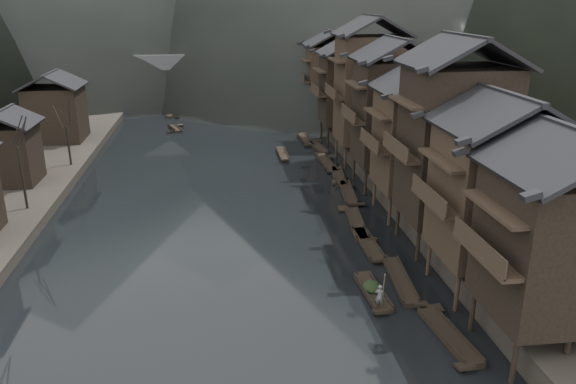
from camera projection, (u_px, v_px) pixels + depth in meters
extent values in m
plane|color=black|center=(225.00, 298.00, 36.49)|extent=(300.00, 300.00, 0.00)
cube|color=#2D2823|center=(472.00, 131.00, 77.87)|extent=(40.00, 200.00, 1.80)
cylinder|color=black|center=(514.00, 361.00, 28.03)|extent=(0.30, 0.30, 2.90)
cylinder|color=black|center=(473.00, 311.00, 32.52)|extent=(0.30, 0.30, 2.90)
cylinder|color=black|center=(566.00, 357.00, 28.36)|extent=(0.30, 0.30, 2.90)
cylinder|color=black|center=(517.00, 308.00, 32.85)|extent=(0.30, 0.30, 2.90)
cube|color=black|center=(561.00, 244.00, 28.95)|extent=(7.00, 6.00, 7.71)
cube|color=#33261C|center=(486.00, 255.00, 28.60)|extent=(1.20, 5.70, 0.25)
cylinder|color=#33261C|center=(457.00, 292.00, 34.58)|extent=(0.30, 0.30, 2.90)
cylinder|color=#33261C|center=(429.00, 258.00, 39.08)|extent=(0.30, 0.30, 2.90)
cylinder|color=#33261C|center=(499.00, 289.00, 34.91)|extent=(0.30, 0.30, 2.90)
cylinder|color=#33261C|center=(466.00, 256.00, 39.41)|extent=(0.30, 0.30, 2.90)
cube|color=#33261C|center=(497.00, 194.00, 35.40)|extent=(7.00, 6.00, 8.35)
cube|color=#33261C|center=(436.00, 203.00, 35.06)|extent=(1.20, 5.70, 0.25)
cylinder|color=black|center=(418.00, 245.00, 41.14)|extent=(0.30, 0.30, 2.90)
cylinder|color=black|center=(398.00, 221.00, 45.64)|extent=(0.30, 0.30, 2.90)
cylinder|color=black|center=(454.00, 243.00, 41.47)|extent=(0.30, 0.30, 2.90)
cylinder|color=black|center=(430.00, 219.00, 45.97)|extent=(0.30, 0.30, 2.90)
cube|color=black|center=(454.00, 144.00, 41.48)|extent=(7.00, 6.00, 11.27)
cube|color=#33261C|center=(402.00, 153.00, 41.18)|extent=(1.20, 5.70, 0.25)
cylinder|color=#33261C|center=(390.00, 211.00, 47.70)|extent=(0.30, 0.30, 2.90)
cylinder|color=#33261C|center=(374.00, 193.00, 52.19)|extent=(0.30, 0.30, 2.90)
cylinder|color=#33261C|center=(421.00, 209.00, 48.03)|extent=(0.30, 0.30, 2.90)
cylinder|color=#33261C|center=(403.00, 191.00, 52.52)|extent=(0.30, 0.30, 2.90)
cube|color=#33261C|center=(420.00, 140.00, 48.50)|extent=(7.00, 6.00, 8.43)
cube|color=#33261C|center=(375.00, 146.00, 48.16)|extent=(1.20, 5.70, 0.25)
cylinder|color=black|center=(365.00, 182.00, 55.19)|extent=(0.30, 0.30, 2.90)
cylinder|color=black|center=(354.00, 168.00, 59.69)|extent=(0.30, 0.30, 2.90)
cylinder|color=black|center=(393.00, 181.00, 55.52)|extent=(0.30, 0.30, 2.90)
cylinder|color=black|center=(379.00, 167.00, 60.02)|extent=(0.30, 0.30, 2.90)
cube|color=black|center=(393.00, 112.00, 55.72)|extent=(7.00, 6.00, 10.11)
cube|color=#33261C|center=(353.00, 119.00, 55.41)|extent=(1.20, 5.70, 0.25)
cylinder|color=#33261C|center=(345.00, 157.00, 63.62)|extent=(0.30, 0.30, 2.90)
cylinder|color=#33261C|center=(336.00, 147.00, 68.12)|extent=(0.30, 0.30, 2.90)
cylinder|color=#33261C|center=(369.00, 157.00, 63.95)|extent=(0.30, 0.30, 2.90)
cylinder|color=#33261C|center=(358.00, 146.00, 68.45)|extent=(0.30, 0.30, 2.90)
cube|color=#33261C|center=(369.00, 90.00, 63.86)|extent=(7.00, 6.00, 11.88)
cube|color=#33261C|center=(335.00, 96.00, 63.57)|extent=(1.20, 5.70, 0.25)
cylinder|color=black|center=(328.00, 137.00, 72.99)|extent=(0.30, 0.30, 2.90)
cylinder|color=black|center=(321.00, 129.00, 77.48)|extent=(0.30, 0.30, 2.90)
cylinder|color=black|center=(349.00, 136.00, 73.32)|extent=(0.30, 0.30, 2.90)
cylinder|color=black|center=(341.00, 128.00, 77.81)|extent=(0.30, 0.30, 2.90)
cube|color=black|center=(349.00, 89.00, 73.72)|extent=(7.00, 6.00, 8.89)
cube|color=#33261C|center=(319.00, 93.00, 73.38)|extent=(1.20, 5.70, 0.25)
cylinder|color=#33261C|center=(312.00, 118.00, 84.23)|extent=(0.30, 0.30, 2.90)
cylinder|color=#33261C|center=(307.00, 112.00, 88.72)|extent=(0.30, 0.30, 2.90)
cylinder|color=#33261C|center=(330.00, 118.00, 84.56)|extent=(0.30, 0.30, 2.90)
cylinder|color=#33261C|center=(324.00, 112.00, 89.05)|extent=(0.30, 0.30, 2.90)
cube|color=#33261C|center=(331.00, 77.00, 84.93)|extent=(7.00, 6.00, 9.04)
cube|color=#33261C|center=(304.00, 80.00, 84.60)|extent=(1.20, 5.70, 0.25)
cube|color=black|center=(9.00, 152.00, 55.15)|extent=(5.00, 5.00, 5.80)
cube|color=black|center=(56.00, 112.00, 71.85)|extent=(6.50, 6.50, 6.80)
cylinder|color=black|center=(21.00, 175.00, 48.29)|extent=(0.24, 0.24, 5.55)
cylinder|color=black|center=(62.00, 144.00, 61.25)|extent=(0.24, 0.24, 4.32)
cube|color=black|center=(449.00, 336.00, 32.10)|extent=(1.72, 6.04, 0.30)
cube|color=black|center=(449.00, 333.00, 32.04)|extent=(1.77, 5.92, 0.10)
cube|color=black|center=(435.00, 308.00, 34.75)|extent=(1.01, 0.83, 0.32)
cube|color=black|center=(465.00, 365.00, 29.36)|extent=(1.01, 0.83, 0.32)
cube|color=black|center=(400.00, 280.00, 38.40)|extent=(1.69, 6.89, 0.30)
cube|color=black|center=(400.00, 278.00, 38.34)|extent=(1.73, 6.76, 0.10)
cube|color=black|center=(382.00, 258.00, 41.38)|extent=(1.00, 0.92, 0.35)
cube|color=black|center=(420.00, 303.00, 35.34)|extent=(1.00, 0.92, 0.35)
cube|color=black|center=(367.00, 244.00, 44.08)|extent=(1.10, 6.28, 0.30)
cube|color=black|center=(367.00, 242.00, 44.02)|extent=(1.16, 6.16, 0.10)
cube|color=black|center=(358.00, 228.00, 46.86)|extent=(0.94, 0.78, 0.33)
cube|color=black|center=(378.00, 259.00, 41.21)|extent=(0.94, 0.78, 0.33)
cube|color=black|center=(356.00, 224.00, 48.02)|extent=(1.82, 7.29, 0.30)
cube|color=black|center=(356.00, 222.00, 47.96)|extent=(1.86, 7.15, 0.10)
cube|color=black|center=(343.00, 208.00, 51.16)|extent=(1.02, 0.97, 0.36)
cube|color=black|center=(371.00, 238.00, 44.79)|extent=(1.02, 0.97, 0.36)
cube|color=black|center=(348.00, 193.00, 55.57)|extent=(1.85, 7.19, 0.30)
cube|color=black|center=(348.00, 191.00, 55.51)|extent=(1.89, 7.06, 0.10)
cube|color=black|center=(337.00, 181.00, 58.66)|extent=(1.02, 0.97, 0.35)
cube|color=black|center=(360.00, 203.00, 52.39)|extent=(1.02, 0.97, 0.35)
cube|color=black|center=(338.00, 176.00, 60.71)|extent=(1.89, 6.76, 0.30)
cube|color=black|center=(338.00, 175.00, 60.65)|extent=(1.93, 6.64, 0.10)
cube|color=black|center=(329.00, 167.00, 63.60)|extent=(1.03, 0.93, 0.34)
cube|color=black|center=(348.00, 184.00, 57.73)|extent=(1.03, 0.93, 0.34)
cube|color=black|center=(327.00, 163.00, 65.39)|extent=(1.34, 6.95, 0.30)
cube|color=black|center=(327.00, 162.00, 65.33)|extent=(1.39, 6.81, 0.10)
cube|color=black|center=(322.00, 155.00, 68.47)|extent=(0.96, 0.88, 0.35)
cube|color=black|center=(331.00, 171.00, 62.22)|extent=(0.96, 0.88, 0.35)
cube|color=black|center=(318.00, 147.00, 72.36)|extent=(1.85, 6.29, 0.30)
cube|color=black|center=(318.00, 146.00, 72.30)|extent=(1.89, 6.17, 0.10)
cube|color=black|center=(316.00, 141.00, 75.12)|extent=(1.02, 0.87, 0.33)
cube|color=black|center=(319.00, 152.00, 69.50)|extent=(1.02, 0.87, 0.33)
cube|color=black|center=(305.00, 140.00, 76.21)|extent=(1.43, 6.45, 0.30)
cube|color=black|center=(305.00, 139.00, 76.15)|extent=(1.48, 6.32, 0.10)
cube|color=black|center=(303.00, 134.00, 79.05)|extent=(0.98, 0.84, 0.34)
cube|color=black|center=(308.00, 144.00, 73.27)|extent=(0.98, 0.84, 0.34)
cube|color=black|center=(283.00, 154.00, 69.18)|extent=(1.02, 5.77, 0.30)
cube|color=black|center=(283.00, 153.00, 69.12)|extent=(1.06, 5.66, 0.10)
cube|color=black|center=(280.00, 148.00, 71.73)|extent=(0.85, 0.72, 0.32)
cube|color=black|center=(285.00, 159.00, 66.54)|extent=(0.85, 0.72, 0.32)
cube|color=black|center=(175.00, 129.00, 82.68)|extent=(2.30, 4.62, 0.30)
cube|color=black|center=(175.00, 127.00, 82.62)|extent=(2.32, 4.55, 0.10)
cube|color=black|center=(180.00, 125.00, 84.66)|extent=(0.98, 0.80, 0.29)
cube|color=black|center=(170.00, 131.00, 80.62)|extent=(0.98, 0.80, 0.29)
cube|color=black|center=(174.00, 114.00, 92.93)|extent=(2.33, 5.45, 0.30)
cube|color=black|center=(174.00, 113.00, 92.87)|extent=(2.36, 5.36, 0.10)
cube|color=black|center=(171.00, 111.00, 95.14)|extent=(0.99, 0.86, 0.31)
cube|color=black|center=(177.00, 116.00, 90.63)|extent=(0.99, 0.86, 0.31)
cube|color=#4C4C4F|center=(215.00, 63.00, 101.56)|extent=(40.00, 6.00, 1.60)
cube|color=#4C4C4F|center=(215.00, 57.00, 98.60)|extent=(40.00, 0.50, 1.00)
cube|color=#4C4C4F|center=(215.00, 54.00, 103.66)|extent=(40.00, 0.50, 1.00)
cube|color=#4C4C4F|center=(138.00, 87.00, 101.19)|extent=(3.20, 6.00, 6.40)
cube|color=#4C4C4F|center=(191.00, 86.00, 102.33)|extent=(3.20, 6.00, 6.40)
cube|color=#4C4C4F|center=(240.00, 85.00, 103.42)|extent=(3.20, 6.00, 6.40)
cube|color=#4C4C4F|center=(291.00, 84.00, 104.56)|extent=(3.20, 6.00, 6.40)
cube|color=black|center=(373.00, 293.00, 36.80)|extent=(1.36, 5.05, 0.30)
cube|color=black|center=(373.00, 290.00, 36.74)|extent=(1.41, 4.95, 0.10)
cube|color=black|center=(365.00, 274.00, 39.01)|extent=(0.96, 0.67, 0.30)
cube|color=black|center=(381.00, 310.00, 34.50)|extent=(0.96, 0.67, 0.30)
ellipsoid|color=black|center=(372.00, 282.00, 36.82)|extent=(1.19, 1.56, 0.72)
imported|color=slate|center=(380.00, 293.00, 34.66)|extent=(0.66, 0.53, 1.57)
cylinder|color=#8C7A51|center=(385.00, 254.00, 33.83)|extent=(0.72, 2.33, 3.63)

